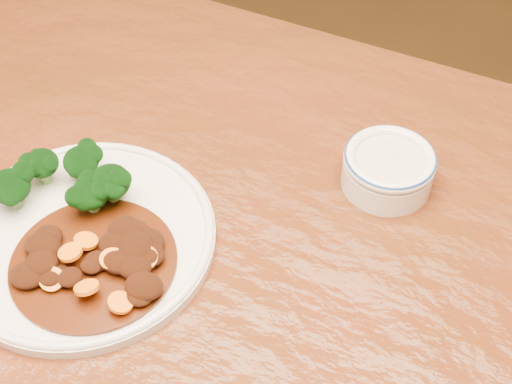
% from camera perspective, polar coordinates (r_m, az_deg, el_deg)
% --- Properties ---
extents(dining_table, '(1.60, 1.08, 0.75)m').
position_cam_1_polar(dining_table, '(0.81, -2.10, -10.23)').
color(dining_table, '#5A220F').
rests_on(dining_table, ground).
extents(dinner_plate, '(0.29, 0.29, 0.02)m').
position_cam_1_polar(dinner_plate, '(0.79, -13.62, -3.50)').
color(dinner_plate, silver).
rests_on(dinner_plate, dining_table).
extents(broccoli_florets, '(0.14, 0.10, 0.05)m').
position_cam_1_polar(broccoli_florets, '(0.81, -14.87, 1.03)').
color(broccoli_florets, '#679A50').
rests_on(broccoli_florets, dinner_plate).
extents(mince_stew, '(0.17, 0.17, 0.03)m').
position_cam_1_polar(mince_stew, '(0.75, -12.23, -5.14)').
color(mince_stew, '#3F1C06').
rests_on(mince_stew, dinner_plate).
extents(dip_bowl, '(0.11, 0.11, 0.05)m').
position_cam_1_polar(dip_bowl, '(0.83, 10.54, 1.94)').
color(dip_bowl, silver).
rests_on(dip_bowl, dining_table).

